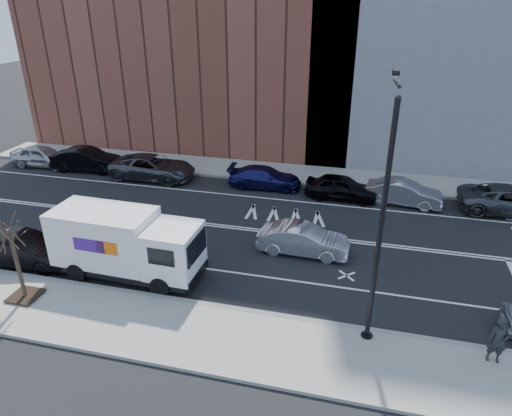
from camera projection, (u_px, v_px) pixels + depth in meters
The scene contains 20 objects.
ground at pixel (240, 228), 25.08m from camera, with size 120.00×120.00×0.00m, color black.
sidewalk_near at pixel (177, 331), 17.32m from camera, with size 44.00×3.60×0.15m, color gray.
sidewalk_far at pixel (273, 172), 32.77m from camera, with size 44.00×3.60×0.15m, color gray.
curb_near at pixel (194, 303), 18.90m from camera, with size 44.00×0.25×0.17m, color gray.
curb_far at pixel (268, 181), 31.18m from camera, with size 44.00×0.25×0.17m, color gray.
road_markings at pixel (240, 228), 25.08m from camera, with size 40.00×8.60×0.01m, color white, non-canonical shape.
bldg_brick at pixel (194, 3), 35.82m from camera, with size 26.00×10.00×22.00m, color brown.
streetlight at pixel (382, 211), 15.32m from camera, with size 0.44×4.02×9.34m.
street_tree at pixel (19, 271), 18.62m from camera, with size 1.20×1.20×3.75m.
fedex_van at pixel (126, 243), 20.27m from camera, with size 6.88×2.60×3.11m.
far_parked_a at pixel (42, 156), 33.76m from camera, with size 1.85×4.60×1.57m, color #AFAFB4.
far_parked_b at pixel (87, 160), 32.92m from camera, with size 1.75×5.02×1.66m, color black.
far_parked_c at pixel (153, 167), 31.51m from camera, with size 2.71×5.88×1.63m, color #424449.
far_parked_d at pixel (265, 177), 30.10m from camera, with size 1.95×4.80×1.39m, color #191855.
far_parked_e at pixel (342, 187), 28.40m from camera, with size 1.80×4.49×1.53m, color black.
far_parked_f at pixel (404, 193), 27.68m from camera, with size 1.58×4.52×1.49m, color #A3A2A7.
far_parked_g at pixel (511, 200), 26.56m from camera, with size 2.65×5.75×1.60m, color #43464A.
driving_sedan at pixel (303, 240), 22.42m from camera, with size 1.56×4.46×1.47m, color silver.
near_parked_rear_a at pixel (24, 250), 21.44m from camera, with size 1.65×4.74×1.56m, color black.
pedestrian at pixel (498, 341), 15.49m from camera, with size 0.64×0.42×1.75m, color #222528.
Camera 1 is at (6.21, -21.33, 11.72)m, focal length 32.00 mm.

